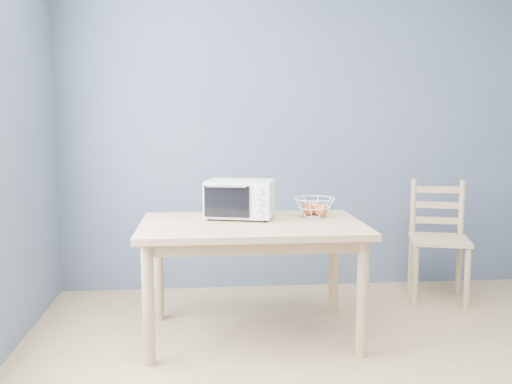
{
  "coord_description": "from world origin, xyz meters",
  "views": [
    {
      "loc": [
        -0.84,
        -2.39,
        1.4
      ],
      "look_at": [
        -0.5,
        1.24,
        0.93
      ],
      "focal_mm": 40.0,
      "sensor_mm": 36.0,
      "label": 1
    }
  ],
  "objects": [
    {
      "name": "toaster_oven",
      "position": [
        -0.61,
        1.3,
        0.88
      ],
      "size": [
        0.49,
        0.39,
        0.25
      ],
      "rotation": [
        0.0,
        0.0,
        -0.26
      ],
      "color": "silver",
      "rests_on": "dining_table"
    },
    {
      "name": "dining_table",
      "position": [
        -0.53,
        1.14,
        0.65
      ],
      "size": [
        1.4,
        0.9,
        0.75
      ],
      "color": "tan",
      "rests_on": "ground"
    },
    {
      "name": "room",
      "position": [
        0.0,
        0.0,
        1.3
      ],
      "size": [
        4.01,
        4.51,
        2.61
      ],
      "color": "tan",
      "rests_on": "ground"
    },
    {
      "name": "dining_chair",
      "position": [
        0.97,
        1.79,
        0.46
      ],
      "size": [
        0.54,
        0.54,
        0.93
      ],
      "rotation": [
        0.0,
        0.0,
        -0.28
      ],
      "color": "tan",
      "rests_on": "ground"
    },
    {
      "name": "fruit_basket",
      "position": [
        -0.1,
        1.3,
        0.82
      ],
      "size": [
        0.36,
        0.36,
        0.13
      ],
      "rotation": [
        0.0,
        0.0,
        0.38
      ],
      "color": "silver",
      "rests_on": "dining_table"
    }
  ]
}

